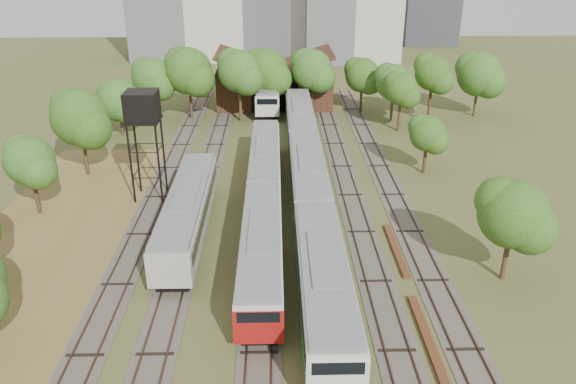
{
  "coord_description": "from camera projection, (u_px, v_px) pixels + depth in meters",
  "views": [
    {
      "loc": [
        -0.93,
        -22.56,
        21.79
      ],
      "look_at": [
        0.06,
        20.35,
        2.5
      ],
      "focal_mm": 35.0,
      "sensor_mm": 36.0,
      "label": 1
    }
  ],
  "objects": [
    {
      "name": "dry_grass_patch",
      "position": [
        15.0,
        307.0,
        36.44
      ],
      "size": [
        14.0,
        60.0,
        0.04
      ],
      "primitive_type": "cube",
      "color": "brown",
      "rests_on": "ground"
    },
    {
      "name": "railcar_red_set",
      "position": [
        264.0,
        199.0,
        47.22
      ],
      "size": [
        2.92,
        34.58,
        3.61
      ],
      "color": "black",
      "rests_on": "ground"
    },
    {
      "name": "tree_band_left",
      "position": [
        13.0,
        187.0,
        41.19
      ],
      "size": [
        8.67,
        58.24,
        8.81
      ],
      "color": "#382616",
      "rests_on": "ground"
    },
    {
      "name": "tracks",
      "position": [
        279.0,
        196.0,
        52.29
      ],
      "size": [
        24.6,
        80.0,
        0.19
      ],
      "color": "#4C473D",
      "rests_on": "ground"
    },
    {
      "name": "tree_band_right",
      "position": [
        449.0,
        146.0,
        50.3
      ],
      "size": [
        4.91,
        37.96,
        7.45
      ],
      "color": "#382616",
      "rests_on": "ground"
    },
    {
      "name": "maintenance_shed",
      "position": [
        275.0,
        83.0,
        81.18
      ],
      "size": [
        16.45,
        11.55,
        7.58
      ],
      "color": "#382014",
      "rests_on": "ground"
    },
    {
      "name": "tree_band_far",
      "position": [
        299.0,
        74.0,
        73.4
      ],
      "size": [
        48.42,
        10.07,
        9.36
      ],
      "color": "#382616",
      "rests_on": "ground"
    },
    {
      "name": "railcar_rear",
      "position": [
        268.0,
        92.0,
        79.65
      ],
      "size": [
        3.16,
        16.08,
        3.91
      ],
      "color": "black",
      "rests_on": "ground"
    },
    {
      "name": "water_tower",
      "position": [
        142.0,
        109.0,
        48.75
      ],
      "size": [
        2.87,
        2.87,
        9.96
      ],
      "color": "black",
      "rests_on": "ground"
    },
    {
      "name": "rail_pile_far",
      "position": [
        396.0,
        250.0,
        42.99
      ],
      "size": [
        0.49,
        7.87,
        0.26
      ],
      "primitive_type": "cube",
      "color": "brown",
      "rests_on": "ground"
    },
    {
      "name": "rail_pile_near",
      "position": [
        427.0,
        337.0,
        33.48
      ],
      "size": [
        0.55,
        8.24,
        0.27
      ],
      "primitive_type": "cube",
      "color": "brown",
      "rests_on": "ground"
    },
    {
      "name": "old_grey_coach",
      "position": [
        188.0,
        212.0,
        44.67
      ],
      "size": [
        3.02,
        18.0,
        3.73
      ],
      "color": "black",
      "rests_on": "ground"
    },
    {
      "name": "railcar_green_set",
      "position": [
        308.0,
        177.0,
        51.21
      ],
      "size": [
        3.13,
        52.08,
        3.88
      ],
      "color": "black",
      "rests_on": "ground"
    }
  ]
}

